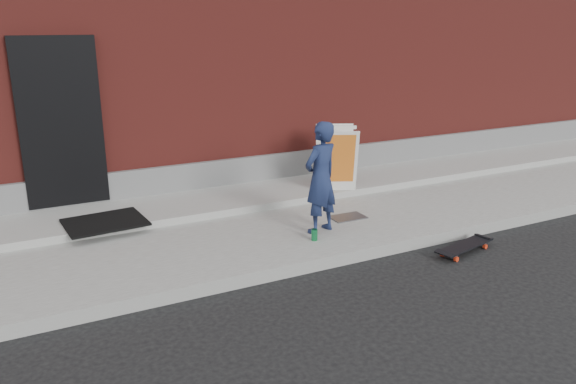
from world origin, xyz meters
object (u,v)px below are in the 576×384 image
child (321,178)px  pizza_sign (337,158)px  skateboard (465,246)px  soda_can (314,235)px

child → pizza_sign: child is taller
skateboard → soda_can: size_ratio=6.44×
child → skateboard: child is taller
pizza_sign → soda_can: pizza_sign is taller
skateboard → pizza_sign: 2.46m
child → pizza_sign: 1.61m
skateboard → child: bearing=142.1°
child → pizza_sign: bearing=-147.5°
child → pizza_sign: size_ratio=1.45×
child → skateboard: 1.93m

